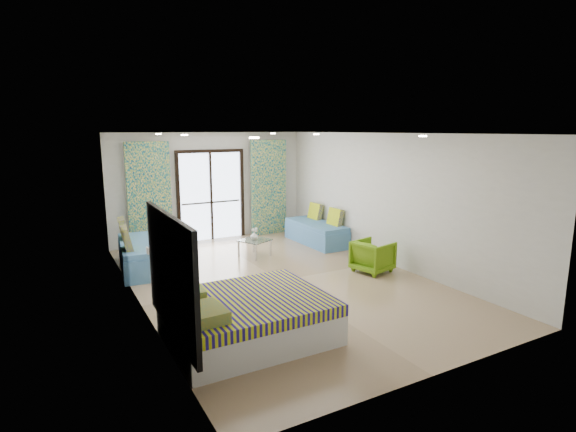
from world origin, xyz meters
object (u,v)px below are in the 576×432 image
bed (247,317)px  daybed_right (317,232)px  coffee_table (255,242)px  daybed_left (140,254)px  armchair (373,255)px

bed → daybed_right: bearing=47.4°
bed → daybed_right: size_ratio=1.10×
daybed_right → coffee_table: bearing=-169.8°
daybed_left → coffee_table: size_ratio=2.70×
bed → daybed_left: (-0.64, 3.85, 0.01)m
bed → daybed_right: 5.31m
daybed_right → armchair: daybed_right is taller
bed → armchair: bearing=23.5°
daybed_left → daybed_right: size_ratio=1.10×
daybed_left → coffee_table: bearing=-1.2°
bed → coffee_table: size_ratio=2.71×
coffee_table → daybed_left: bearing=172.9°
bed → armchair: 3.64m
daybed_left → daybed_right: 4.24m
bed → daybed_right: (3.59, 3.91, -0.01)m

